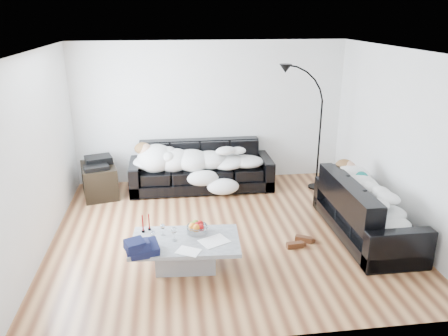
{
  "coord_description": "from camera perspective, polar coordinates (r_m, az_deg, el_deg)",
  "views": [
    {
      "loc": [
        -0.78,
        -5.69,
        3.06
      ],
      "look_at": [
        0.0,
        0.3,
        0.9
      ],
      "focal_mm": 35.0,
      "sensor_mm": 36.0,
      "label": 1
    }
  ],
  "objects": [
    {
      "name": "ceiling",
      "position": [
        5.76,
        0.4,
        15.09
      ],
      "size": [
        5.0,
        5.0,
        0.0
      ],
      "primitive_type": "plane",
      "color": "white",
      "rests_on": "ground"
    },
    {
      "name": "navy_jacket",
      "position": [
        5.2,
        -11.05,
        -9.5
      ],
      "size": [
        0.38,
        0.32,
        0.18
      ],
      "primitive_type": null,
      "rotation": [
        0.0,
        0.0,
        0.07
      ],
      "color": "black",
      "rests_on": "coffee_table"
    },
    {
      "name": "coffee_table",
      "position": [
        5.62,
        -5.01,
        -11.08
      ],
      "size": [
        1.39,
        0.87,
        0.39
      ],
      "primitive_type": "cube",
      "rotation": [
        0.0,
        0.0,
        -0.07
      ],
      "color": "#939699",
      "rests_on": "ground"
    },
    {
      "name": "sleeper_back",
      "position": [
        7.81,
        -2.99,
        1.58
      ],
      "size": [
        2.16,
        0.75,
        0.43
      ],
      "primitive_type": null,
      "color": "white",
      "rests_on": "sofa_back"
    },
    {
      "name": "candle_right",
      "position": [
        5.76,
        -9.76,
        -7.0
      ],
      "size": [
        0.04,
        0.04,
        0.22
      ],
      "primitive_type": "cylinder",
      "rotation": [
        0.0,
        0.0,
        -0.0
      ],
      "color": "maroon",
      "rests_on": "coffee_table"
    },
    {
      "name": "newspaper_a",
      "position": [
        5.46,
        -1.3,
        -9.5
      ],
      "size": [
        0.42,
        0.38,
        0.01
      ],
      "primitive_type": "cube",
      "rotation": [
        0.0,
        0.0,
        0.45
      ],
      "color": "silver",
      "rests_on": "coffee_table"
    },
    {
      "name": "wall_left",
      "position": [
        6.2,
        -23.19,
        1.55
      ],
      "size": [
        0.02,
        4.5,
        2.6
      ],
      "primitive_type": "cube",
      "color": "silver",
      "rests_on": "ground"
    },
    {
      "name": "wall_right",
      "position": [
        6.8,
        21.77,
        3.25
      ],
      "size": [
        0.02,
        4.5,
        2.6
      ],
      "primitive_type": "cube",
      "color": "silver",
      "rests_on": "ground"
    },
    {
      "name": "wine_glass_a",
      "position": [
        5.62,
        -8.0,
        -7.99
      ],
      "size": [
        0.07,
        0.07,
        0.15
      ],
      "primitive_type": "cylinder",
      "rotation": [
        0.0,
        0.0,
        0.02
      ],
      "color": "white",
      "rests_on": "coffee_table"
    },
    {
      "name": "sleeper_right",
      "position": [
        6.5,
        18.38,
        -3.29
      ],
      "size": [
        0.74,
        1.75,
        0.43
      ],
      "primitive_type": null,
      "rotation": [
        0.0,
        0.0,
        1.57
      ],
      "color": "white",
      "rests_on": "sofa_right"
    },
    {
      "name": "candle_left",
      "position": [
        5.72,
        -10.57,
        -7.18
      ],
      "size": [
        0.05,
        0.05,
        0.24
      ],
      "primitive_type": "cylinder",
      "rotation": [
        0.0,
        0.0,
        0.26
      ],
      "color": "maroon",
      "rests_on": "coffee_table"
    },
    {
      "name": "shoes",
      "position": [
        6.25,
        9.76,
        -9.5
      ],
      "size": [
        0.42,
        0.33,
        0.09
      ],
      "primitive_type": null,
      "rotation": [
        0.0,
        0.0,
        -0.12
      ],
      "color": "#472311",
      "rests_on": "ground"
    },
    {
      "name": "wine_glass_c",
      "position": [
        5.47,
        -6.53,
        -8.58
      ],
      "size": [
        0.09,
        0.09,
        0.18
      ],
      "primitive_type": "cylinder",
      "rotation": [
        0.0,
        0.0,
        0.2
      ],
      "color": "white",
      "rests_on": "coffee_table"
    },
    {
      "name": "sofa_back",
      "position": [
        7.93,
        -2.99,
        0.19
      ],
      "size": [
        2.56,
        0.88,
        0.84
      ],
      "primitive_type": "cube",
      "color": "black",
      "rests_on": "ground"
    },
    {
      "name": "av_cabinet",
      "position": [
        7.97,
        -15.95,
        -1.55
      ],
      "size": [
        0.72,
        0.91,
        0.55
      ],
      "primitive_type": "cube",
      "rotation": [
        0.0,
        0.0,
        0.23
      ],
      "color": "black",
      "rests_on": "ground"
    },
    {
      "name": "ground",
      "position": [
        6.51,
        0.34,
        -8.37
      ],
      "size": [
        5.0,
        5.0,
        0.0
      ],
      "primitive_type": "plane",
      "color": "brown",
      "rests_on": "ground"
    },
    {
      "name": "fruit_bowl",
      "position": [
        5.63,
        -3.52,
        -7.72
      ],
      "size": [
        0.3,
        0.3,
        0.16
      ],
      "primitive_type": "cylinder",
      "rotation": [
        0.0,
        0.0,
        0.15
      ],
      "color": "white",
      "rests_on": "coffee_table"
    },
    {
      "name": "wall_back",
      "position": [
        8.17,
        -1.78,
        7.23
      ],
      "size": [
        5.0,
        0.02,
        2.6
      ],
      "primitive_type": "cube",
      "color": "silver",
      "rests_on": "ground"
    },
    {
      "name": "stereo",
      "position": [
        7.86,
        -16.18,
        0.78
      ],
      "size": [
        0.52,
        0.46,
        0.13
      ],
      "primitive_type": "cube",
      "rotation": [
        0.0,
        0.0,
        0.31
      ],
      "color": "black",
      "rests_on": "av_cabinet"
    },
    {
      "name": "newspaper_b",
      "position": [
        5.27,
        -4.67,
        -10.77
      ],
      "size": [
        0.33,
        0.3,
        0.01
      ],
      "primitive_type": "cube",
      "rotation": [
        0.0,
        0.0,
        -0.5
      ],
      "color": "silver",
      "rests_on": "coffee_table"
    },
    {
      "name": "floor_lamp",
      "position": [
        7.96,
        12.38,
        4.15
      ],
      "size": [
        0.77,
        0.43,
        1.98
      ],
      "primitive_type": null,
      "rotation": [
        0.0,
        0.0,
        -0.21
      ],
      "color": "black",
      "rests_on": "ground"
    },
    {
      "name": "sofa_right",
      "position": [
        6.59,
        18.17,
        -5.05
      ],
      "size": [
        0.88,
        2.05,
        0.83
      ],
      "primitive_type": "cube",
      "rotation": [
        0.0,
        0.0,
        1.57
      ],
      "color": "black",
      "rests_on": "ground"
    },
    {
      "name": "wine_glass_b",
      "position": [
        5.48,
        -9.24,
        -8.9
      ],
      "size": [
        0.08,
        0.08,
        0.15
      ],
      "primitive_type": "cylinder",
      "rotation": [
        0.0,
        0.0,
        -0.34
      ],
      "color": "white",
      "rests_on": "coffee_table"
    },
    {
      "name": "teal_cushion",
      "position": [
        6.98,
        15.84,
        -0.68
      ],
      "size": [
        0.42,
        0.38,
        0.2
      ],
      "primitive_type": "ellipsoid",
      "rotation": [
        0.0,
        0.0,
        0.24
      ],
      "color": "#0F6D61",
      "rests_on": "sofa_right"
    }
  ]
}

